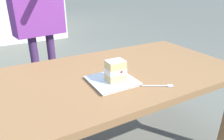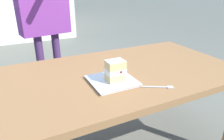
% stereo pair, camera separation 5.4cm
% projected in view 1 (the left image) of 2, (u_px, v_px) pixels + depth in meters
% --- Properties ---
extents(patio_table, '(1.68, 0.85, 0.68)m').
position_uv_depth(patio_table, '(108.00, 85.00, 1.32)').
color(patio_table, olive).
rests_on(patio_table, ground).
extents(dessert_plate, '(0.25, 0.25, 0.02)m').
position_uv_depth(dessert_plate, '(112.00, 81.00, 1.17)').
color(dessert_plate, white).
rests_on(dessert_plate, patio_table).
extents(cake_slice, '(0.10, 0.08, 0.12)m').
position_uv_depth(cake_slice, '(115.00, 71.00, 1.13)').
color(cake_slice, '#E0C17A').
rests_on(cake_slice, dessert_plate).
extents(dessert_fork, '(0.16, 0.10, 0.01)m').
position_uv_depth(dessert_fork, '(160.00, 86.00, 1.12)').
color(dessert_fork, silver).
rests_on(dessert_fork, patio_table).
extents(diner_person, '(0.45, 0.57, 1.54)m').
position_uv_depth(diner_person, '(37.00, 5.00, 1.74)').
color(diner_person, '#452855').
rests_on(diner_person, ground).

